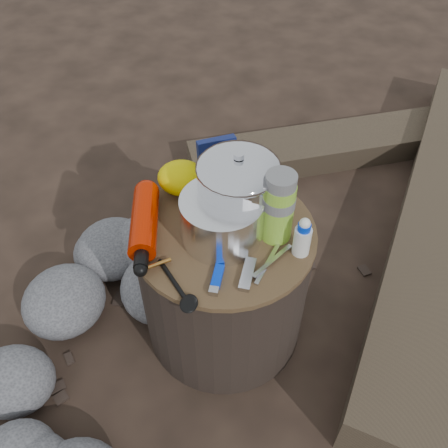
# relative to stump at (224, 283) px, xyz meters

# --- Properties ---
(ground) EXTENTS (60.00, 60.00, 0.00)m
(ground) POSITION_rel_stump_xyz_m (0.00, 0.00, -0.23)
(ground) COLOR #2F221A
(ground) RESTS_ON ground
(stump) EXTENTS (0.49, 0.49, 0.45)m
(stump) POSITION_rel_stump_xyz_m (0.00, 0.00, 0.00)
(stump) COLOR black
(stump) RESTS_ON ground
(rock_ring) EXTENTS (0.44, 0.96, 0.19)m
(rock_ring) POSITION_rel_stump_xyz_m (-0.37, -0.16, -0.13)
(rock_ring) COLOR #525257
(rock_ring) RESTS_ON ground
(log_main) EXTENTS (0.90, 1.96, 0.16)m
(log_main) POSITION_rel_stump_xyz_m (0.79, 0.52, -0.14)
(log_main) COLOR #3C3124
(log_main) RESTS_ON ground
(log_small) EXTENTS (1.29, 0.66, 0.11)m
(log_small) POSITION_rel_stump_xyz_m (0.38, 0.94, -0.17)
(log_small) COLOR #3C3124
(log_small) RESTS_ON ground
(foil_windscreen) EXTENTS (0.21, 0.21, 0.13)m
(foil_windscreen) POSITION_rel_stump_xyz_m (-0.00, -0.02, 0.29)
(foil_windscreen) COLOR white
(foil_windscreen) RESTS_ON stump
(camping_pot) EXTENTS (0.21, 0.21, 0.21)m
(camping_pot) POSITION_rel_stump_xyz_m (0.03, 0.05, 0.33)
(camping_pot) COLOR silver
(camping_pot) RESTS_ON stump
(fuel_bottle) EXTENTS (0.12, 0.30, 0.07)m
(fuel_bottle) POSITION_rel_stump_xyz_m (-0.21, -0.02, 0.26)
(fuel_bottle) COLOR #BB1B00
(fuel_bottle) RESTS_ON stump
(thermos) EXTENTS (0.08, 0.08, 0.20)m
(thermos) POSITION_rel_stump_xyz_m (0.14, 0.00, 0.33)
(thermos) COLOR #89C233
(thermos) RESTS_ON stump
(travel_mug) EXTENTS (0.08, 0.08, 0.11)m
(travel_mug) POSITION_rel_stump_xyz_m (0.10, 0.11, 0.28)
(travel_mug) COLOR black
(travel_mug) RESTS_ON stump
(stuff_sack) EXTENTS (0.14, 0.11, 0.10)m
(stuff_sack) POSITION_rel_stump_xyz_m (-0.14, 0.15, 0.27)
(stuff_sack) COLOR #ECD900
(stuff_sack) RESTS_ON stump
(food_pouch) EXTENTS (0.11, 0.07, 0.14)m
(food_pouch) POSITION_rel_stump_xyz_m (-0.04, 0.20, 0.30)
(food_pouch) COLOR #0F1950
(food_pouch) RESTS_ON stump
(lighter) EXTENTS (0.03, 0.09, 0.02)m
(lighter) POSITION_rel_stump_xyz_m (0.00, -0.16, 0.23)
(lighter) COLOR #0331D7
(lighter) RESTS_ON stump
(multitool) EXTENTS (0.04, 0.10, 0.01)m
(multitool) POSITION_rel_stump_xyz_m (0.07, -0.14, 0.23)
(multitool) COLOR #B3B2B8
(multitool) RESTS_ON stump
(pot_grabber) EXTENTS (0.10, 0.14, 0.01)m
(pot_grabber) POSITION_rel_stump_xyz_m (0.12, -0.10, 0.23)
(pot_grabber) COLOR #B3B2B8
(pot_grabber) RESTS_ON stump
(spork) EXTENTS (0.13, 0.16, 0.01)m
(spork) POSITION_rel_stump_xyz_m (-0.10, -0.18, 0.23)
(spork) COLOR black
(spork) RESTS_ON stump
(squeeze_bottle) EXTENTS (0.04, 0.04, 0.10)m
(squeeze_bottle) POSITION_rel_stump_xyz_m (0.20, -0.05, 0.28)
(squeeze_bottle) COLOR white
(squeeze_bottle) RESTS_ON stump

